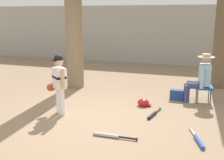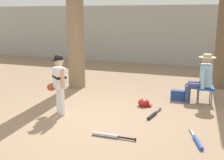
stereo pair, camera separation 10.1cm
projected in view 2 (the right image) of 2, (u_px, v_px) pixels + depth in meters
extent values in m
plane|color=#897056|center=(94.00, 120.00, 5.68)|extent=(60.00, 60.00, 0.00)
cube|color=#9E9E99|center=(157.00, 35.00, 11.83)|extent=(18.00, 0.36, 2.48)
cone|color=#7F6B51|center=(77.00, 87.00, 8.29)|extent=(0.78, 0.78, 0.29)
cone|color=brown|center=(220.00, 87.00, 8.22)|extent=(0.69, 0.69, 0.29)
cylinder|color=white|center=(62.00, 102.00, 5.93)|extent=(0.12, 0.12, 0.58)
cylinder|color=white|center=(59.00, 100.00, 6.08)|extent=(0.12, 0.12, 0.58)
cube|color=white|center=(59.00, 78.00, 5.89)|extent=(0.36, 0.35, 0.44)
cube|color=black|center=(59.00, 77.00, 5.88)|extent=(0.37, 0.36, 0.05)
sphere|color=tan|center=(59.00, 62.00, 5.81)|extent=(0.20, 0.20, 0.20)
sphere|color=black|center=(59.00, 59.00, 5.79)|extent=(0.19, 0.19, 0.19)
cube|color=black|center=(54.00, 60.00, 5.75)|extent=(0.17, 0.17, 0.02)
cylinder|color=tan|center=(63.00, 78.00, 5.67)|extent=(0.11, 0.11, 0.42)
cylinder|color=tan|center=(54.00, 80.00, 6.06)|extent=(0.11, 0.11, 0.40)
ellipsoid|color=#AD472D|center=(52.00, 87.00, 6.09)|extent=(0.23, 0.25, 0.18)
cube|color=#194C9E|center=(205.00, 88.00, 6.72)|extent=(0.44, 0.44, 0.06)
cylinder|color=#333338|center=(198.00, 96.00, 6.65)|extent=(0.02, 0.02, 0.38)
cylinder|color=#333338|center=(198.00, 93.00, 6.94)|extent=(0.02, 0.02, 0.38)
cylinder|color=#333338|center=(212.00, 97.00, 6.59)|extent=(0.02, 0.02, 0.38)
cylinder|color=#333338|center=(210.00, 94.00, 6.88)|extent=(0.02, 0.02, 0.38)
cylinder|color=navy|center=(188.00, 94.00, 6.75)|extent=(0.13, 0.13, 0.43)
cylinder|color=navy|center=(187.00, 92.00, 6.94)|extent=(0.13, 0.13, 0.43)
cylinder|color=navy|center=(197.00, 86.00, 6.66)|extent=(0.41, 0.19, 0.15)
cylinder|color=navy|center=(196.00, 84.00, 6.85)|extent=(0.41, 0.19, 0.15)
cube|color=#8CB7D8|center=(206.00, 75.00, 6.65)|extent=(0.28, 0.38, 0.52)
cylinder|color=#8CB7D8|center=(203.00, 79.00, 6.47)|extent=(0.10, 0.10, 0.46)
cylinder|color=#8CB7D8|center=(202.00, 75.00, 6.89)|extent=(0.10, 0.10, 0.46)
sphere|color=tan|center=(207.00, 59.00, 6.55)|extent=(0.22, 0.22, 0.22)
cylinder|color=tan|center=(207.00, 57.00, 6.55)|extent=(0.40, 0.40, 0.02)
cylinder|color=tan|center=(208.00, 56.00, 6.54)|extent=(0.20, 0.20, 0.09)
cube|color=navy|center=(178.00, 95.00, 6.97)|extent=(0.34, 0.18, 0.26)
cylinder|color=black|center=(152.00, 116.00, 5.84)|extent=(0.14, 0.42, 0.07)
cylinder|color=#4C4C51|center=(158.00, 111.00, 6.13)|extent=(0.08, 0.28, 0.03)
cylinder|color=#4C4C51|center=(160.00, 109.00, 6.25)|extent=(0.06, 0.03, 0.06)
cylinder|color=#B7BCC6|center=(105.00, 135.00, 4.91)|extent=(0.48, 0.07, 0.07)
cylinder|color=black|center=(127.00, 138.00, 4.78)|extent=(0.32, 0.03, 0.03)
cylinder|color=black|center=(136.00, 140.00, 4.73)|extent=(0.02, 0.06, 0.06)
cylinder|color=#2347AD|center=(198.00, 143.00, 4.62)|extent=(0.20, 0.47, 0.07)
cylinder|color=silver|center=(192.00, 133.00, 5.00)|extent=(0.12, 0.31, 0.03)
cylinder|color=silver|center=(190.00, 129.00, 5.16)|extent=(0.06, 0.03, 0.06)
ellipsoid|color=#A81919|center=(144.00, 103.00, 6.53)|extent=(0.27, 0.25, 0.19)
cube|color=#A81919|center=(149.00, 105.00, 6.50)|extent=(0.11, 0.14, 0.02)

